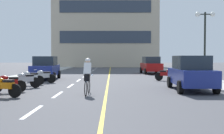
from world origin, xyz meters
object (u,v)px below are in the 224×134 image
(parked_car_near, at_px, (191,73))
(cyclist_rider, at_px, (88,76))
(motorcycle_8, at_px, (167,74))
(motorcycle_5, at_px, (26,80))
(motorcycle_6, at_px, (30,78))
(street_lamp_mid, at_px, (206,30))
(parked_car_mid, at_px, (46,68))
(motorcycle_3, at_px, (4,86))
(parked_car_far, at_px, (152,65))
(motorcycle_7, at_px, (44,76))
(motorcycle_4, at_px, (9,83))

(parked_car_near, relative_size, cyclist_rider, 2.40)
(motorcycle_8, relative_size, cyclist_rider, 0.94)
(motorcycle_5, bearing_deg, motorcycle_6, 97.21)
(street_lamp_mid, distance_m, parked_car_mid, 12.48)
(motorcycle_3, bearing_deg, motorcycle_5, 92.86)
(street_lamp_mid, bearing_deg, parked_car_near, -114.83)
(street_lamp_mid, distance_m, cyclist_rider, 11.25)
(street_lamp_mid, relative_size, parked_car_far, 1.16)
(motorcycle_3, xyz_separation_m, cyclist_rider, (3.57, 0.89, 0.41))
(parked_car_far, relative_size, motorcycle_6, 2.58)
(parked_car_mid, height_order, motorcycle_7, parked_car_mid)
(street_lamp_mid, xyz_separation_m, motorcycle_6, (-11.90, -3.21, -3.29))
(motorcycle_6, bearing_deg, motorcycle_4, -90.03)
(street_lamp_mid, bearing_deg, parked_car_mid, 173.17)
(street_lamp_mid, xyz_separation_m, motorcycle_3, (-11.53, -8.30, -3.29))
(parked_car_far, relative_size, motorcycle_7, 2.51)
(street_lamp_mid, relative_size, motorcycle_7, 2.91)
(parked_car_far, bearing_deg, motorcycle_8, -90.94)
(motorcycle_3, height_order, motorcycle_8, same)
(street_lamp_mid, distance_m, parked_car_near, 6.99)
(motorcycle_8, distance_m, cyclist_rider, 9.12)
(parked_car_mid, relative_size, motorcycle_6, 2.59)
(motorcycle_4, bearing_deg, motorcycle_6, 89.97)
(motorcycle_4, bearing_deg, motorcycle_5, 84.20)
(street_lamp_mid, relative_size, motorcycle_3, 2.96)
(motorcycle_6, bearing_deg, parked_car_near, -15.65)
(parked_car_far, height_order, motorcycle_5, parked_car_far)
(parked_car_near, xyz_separation_m, motorcycle_6, (-9.22, 2.58, -0.44))
(motorcycle_3, relative_size, motorcycle_7, 0.98)
(motorcycle_5, xyz_separation_m, cyclist_rider, (3.74, -2.63, 0.41))
(motorcycle_8, bearing_deg, motorcycle_7, -168.62)
(parked_car_mid, xyz_separation_m, motorcycle_5, (0.36, -6.24, -0.44))
(motorcycle_5, distance_m, motorcycle_7, 3.13)
(street_lamp_mid, height_order, motorcycle_4, street_lamp_mid)
(motorcycle_5, bearing_deg, motorcycle_7, 85.67)
(parked_car_far, bearing_deg, cyclist_rider, -107.83)
(parked_car_near, distance_m, parked_car_mid, 11.85)
(motorcycle_3, relative_size, motorcycle_6, 1.01)
(motorcycle_7, relative_size, motorcycle_8, 1.03)
(street_lamp_mid, height_order, parked_car_near, street_lamp_mid)
(motorcycle_3, xyz_separation_m, motorcycle_5, (-0.18, 3.51, 0.00))
(cyclist_rider, bearing_deg, motorcycle_8, 55.34)
(motorcycle_4, distance_m, motorcycle_7, 5.12)
(parked_car_mid, distance_m, motorcycle_4, 8.24)
(motorcycle_3, relative_size, motorcycle_4, 1.01)
(motorcycle_3, relative_size, motorcycle_8, 1.01)
(motorcycle_5, bearing_deg, cyclist_rider, -35.06)
(parked_car_near, xyz_separation_m, motorcycle_7, (-8.79, 4.13, -0.44))
(parked_car_far, bearing_deg, motorcycle_7, -129.21)
(parked_car_mid, height_order, motorcycle_6, parked_car_mid)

